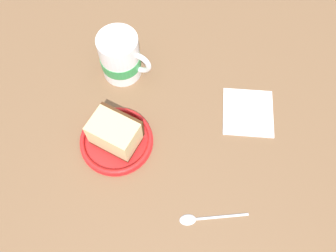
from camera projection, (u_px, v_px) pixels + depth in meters
The scene contains 6 objects.
ground_plane at pixel (131, 128), 73.80cm from camera, with size 157.67×157.67×2.29cm, color brown.
small_plate at pixel (116, 140), 70.56cm from camera, with size 14.43×14.43×1.51cm.
cake_slice at pixel (115, 133), 67.92cm from camera, with size 9.44×10.69×6.28cm.
tea_mug at pixel (121, 57), 73.86cm from camera, with size 8.37×10.99×10.55cm.
teaspoon at pixel (199, 218), 64.39cm from camera, with size 3.36×12.52×0.80cm.
folded_napkin at pixel (248, 112), 73.77cm from camera, with size 10.72×10.15×0.60cm, color white.
Camera 1 is at (-30.95, -10.05, 65.52)cm, focal length 38.65 mm.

